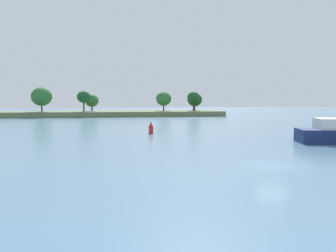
{
  "coord_description": "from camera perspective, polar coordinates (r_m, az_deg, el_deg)",
  "views": [
    {
      "loc": [
        -13.15,
        -28.82,
        5.34
      ],
      "look_at": [
        -3.78,
        28.34,
        1.2
      ],
      "focal_mm": 41.21,
      "sensor_mm": 36.0,
      "label": 1
    }
  ],
  "objects": [
    {
      "name": "channel_buoy_red",
      "position": [
        58.54,
        -2.54,
        -0.35
      ],
      "size": [
        0.7,
        0.7,
        1.9
      ],
      "color": "red",
      "rests_on": "ground"
    },
    {
      "name": "ground_plane",
      "position": [
        32.12,
        15.07,
        -5.62
      ],
      "size": [
        400.0,
        400.0,
        0.0
      ],
      "primitive_type": "plane",
      "color": "slate"
    },
    {
      "name": "treeline_island",
      "position": [
        117.03,
        -10.64,
        2.35
      ],
      "size": [
        80.45,
        13.66,
        8.58
      ],
      "color": "#66754C",
      "rests_on": "ground"
    }
  ]
}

